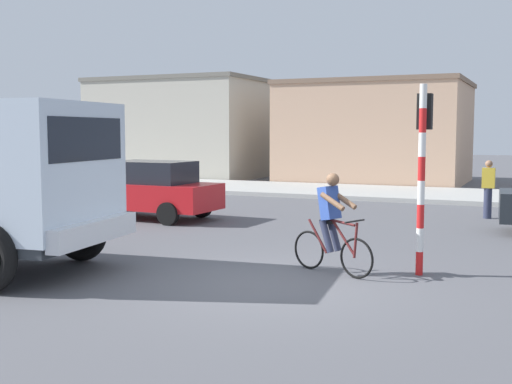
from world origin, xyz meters
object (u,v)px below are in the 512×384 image
object	(u,v)px
traffic_light_pole	(423,153)
car_white_mid	(149,189)
cyclist	(332,223)
pedestrian_near_kerb	(488,188)

from	to	relation	value
traffic_light_pole	car_white_mid	distance (m)	9.14
cyclist	traffic_light_pole	size ratio (longest dim) A/B	0.54
pedestrian_near_kerb	cyclist	bearing A→B (deg)	-102.43
cyclist	pedestrian_near_kerb	world-z (taller)	cyclist
traffic_light_pole	pedestrian_near_kerb	bearing A→B (deg)	86.56
cyclist	pedestrian_near_kerb	bearing A→B (deg)	77.57
car_white_mid	pedestrian_near_kerb	world-z (taller)	pedestrian_near_kerb
traffic_light_pole	car_white_mid	xyz separation A→B (m)	(-8.11, 4.02, -1.25)
cyclist	pedestrian_near_kerb	xyz separation A→B (m)	(1.87, 8.47, -0.02)
cyclist	car_white_mid	distance (m)	8.14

